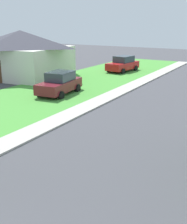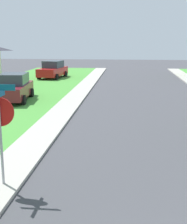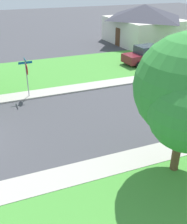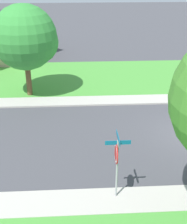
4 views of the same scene
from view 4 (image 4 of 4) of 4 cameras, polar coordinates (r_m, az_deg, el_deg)
The scene contains 3 objects.
lawn_east at distance 25.10m, azimuth -17.08°, elevation 5.97°, with size 8.00×56.00×0.08m, color #479338.
stop_sign_far_corner at distance 11.15m, azimuth 4.34°, elevation -8.40°, with size 0.92×0.92×2.77m.
tree_sidewalk_far at distance 20.47m, azimuth -12.16°, elevation 13.21°, with size 4.44×4.13×6.02m.
Camera 4 is at (-13.57, 6.00, 8.18)m, focal length 49.01 mm.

